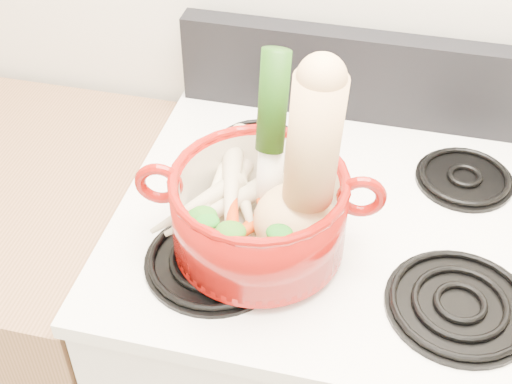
% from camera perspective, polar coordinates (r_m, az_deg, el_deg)
% --- Properties ---
extents(stove_body, '(0.76, 0.65, 0.92)m').
position_cam_1_polar(stove_body, '(1.60, 5.82, -14.73)').
color(stove_body, white).
rests_on(stove_body, floor).
extents(cooktop, '(0.78, 0.67, 0.03)m').
position_cam_1_polar(cooktop, '(1.24, 7.30, -2.39)').
color(cooktop, white).
rests_on(cooktop, stove_body).
extents(control_backsplash, '(0.76, 0.05, 0.18)m').
position_cam_1_polar(control_backsplash, '(1.41, 9.41, 8.99)').
color(control_backsplash, black).
rests_on(control_backsplash, cooktop).
extents(burner_front_left, '(0.22, 0.22, 0.02)m').
position_cam_1_polar(burner_front_left, '(1.13, -3.33, -5.42)').
color(burner_front_left, black).
rests_on(burner_front_left, cooktop).
extents(burner_front_right, '(0.22, 0.22, 0.02)m').
position_cam_1_polar(burner_front_right, '(1.11, 16.01, -8.60)').
color(burner_front_right, black).
rests_on(burner_front_right, cooktop).
extents(burner_back_left, '(0.17, 0.17, 0.02)m').
position_cam_1_polar(burner_back_left, '(1.35, 0.23, 3.67)').
color(burner_back_left, black).
rests_on(burner_back_left, cooktop).
extents(burner_back_right, '(0.17, 0.17, 0.02)m').
position_cam_1_polar(burner_back_right, '(1.33, 16.35, 1.16)').
color(burner_back_right, black).
rests_on(burner_back_right, cooktop).
extents(dutch_oven, '(0.31, 0.31, 0.13)m').
position_cam_1_polar(dutch_oven, '(1.10, 0.25, -1.61)').
color(dutch_oven, maroon).
rests_on(dutch_oven, burner_front_left).
extents(pot_handle_left, '(0.08, 0.03, 0.08)m').
position_cam_1_polar(pot_handle_left, '(1.09, -7.78, 0.69)').
color(pot_handle_left, maroon).
rests_on(pot_handle_left, dutch_oven).
extents(pot_handle_right, '(0.08, 0.03, 0.08)m').
position_cam_1_polar(pot_handle_right, '(1.07, 8.44, -0.36)').
color(pot_handle_right, maroon).
rests_on(pot_handle_right, dutch_oven).
extents(squash, '(0.18, 0.17, 0.31)m').
position_cam_1_polar(squash, '(1.00, 3.62, 1.85)').
color(squash, tan).
rests_on(squash, dutch_oven).
extents(leek, '(0.05, 0.10, 0.29)m').
position_cam_1_polar(leek, '(1.07, 1.14, 4.39)').
color(leek, white).
rests_on(leek, dutch_oven).
extents(ginger, '(0.09, 0.08, 0.04)m').
position_cam_1_polar(ginger, '(1.17, 2.87, 0.36)').
color(ginger, tan).
rests_on(ginger, dutch_oven).
extents(parsnip_0, '(0.08, 0.24, 0.07)m').
position_cam_1_polar(parsnip_0, '(1.15, -2.68, -0.45)').
color(parsnip_0, beige).
rests_on(parsnip_0, dutch_oven).
extents(parsnip_1, '(0.18, 0.17, 0.06)m').
position_cam_1_polar(parsnip_1, '(1.13, -2.60, -1.00)').
color(parsnip_1, beige).
rests_on(parsnip_1, dutch_oven).
extents(parsnip_2, '(0.11, 0.18, 0.05)m').
position_cam_1_polar(parsnip_2, '(1.14, -1.10, 0.01)').
color(parsnip_2, beige).
rests_on(parsnip_2, dutch_oven).
extents(parsnip_3, '(0.14, 0.15, 0.05)m').
position_cam_1_polar(parsnip_3, '(1.12, -4.76, -0.91)').
color(parsnip_3, beige).
rests_on(parsnip_3, dutch_oven).
extents(parsnip_4, '(0.06, 0.20, 0.06)m').
position_cam_1_polar(parsnip_4, '(1.16, -2.61, 1.72)').
color(parsnip_4, '#F1E6C4').
rests_on(parsnip_4, dutch_oven).
extents(parsnip_5, '(0.08, 0.20, 0.05)m').
position_cam_1_polar(parsnip_5, '(1.11, -2.04, -0.25)').
color(parsnip_5, beige).
rests_on(parsnip_5, dutch_oven).
extents(carrot_0, '(0.08, 0.15, 0.04)m').
position_cam_1_polar(carrot_0, '(1.09, -1.96, -4.05)').
color(carrot_0, '#DB4E0A').
rests_on(carrot_0, dutch_oven).
extents(carrot_1, '(0.11, 0.12, 0.04)m').
position_cam_1_polar(carrot_1, '(1.08, -1.52, -3.68)').
color(carrot_1, '#C76009').
rests_on(carrot_1, dutch_oven).
extents(carrot_2, '(0.09, 0.15, 0.04)m').
position_cam_1_polar(carrot_2, '(1.07, 1.03, -3.63)').
color(carrot_2, '#D9430A').
rests_on(carrot_2, dutch_oven).
extents(carrot_3, '(0.11, 0.12, 0.04)m').
position_cam_1_polar(carrot_3, '(1.08, -1.02, -3.26)').
color(carrot_3, '#D6440A').
rests_on(carrot_3, dutch_oven).
extents(carrot_4, '(0.07, 0.17, 0.05)m').
position_cam_1_polar(carrot_4, '(1.07, -1.92, -2.76)').
color(carrot_4, red).
rests_on(carrot_4, dutch_oven).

